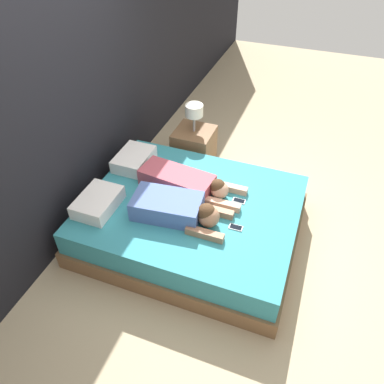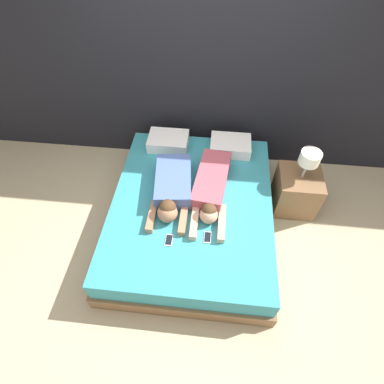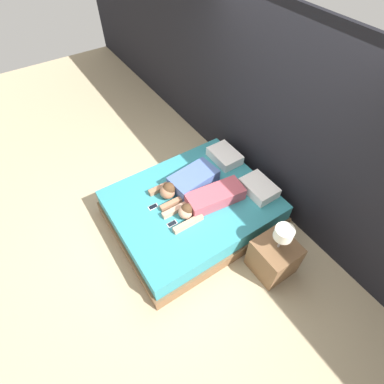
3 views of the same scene
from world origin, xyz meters
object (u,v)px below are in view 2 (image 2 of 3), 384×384
(bed, at_px, (192,213))
(person_left, at_px, (172,189))
(nightstand, at_px, (297,189))
(cell_phone_right, at_px, (208,237))
(cell_phone_left, at_px, (169,240))
(person_right, at_px, (211,188))
(pillow_head_left, at_px, (168,141))
(pillow_head_right, at_px, (230,146))

(bed, relative_size, person_left, 2.23)
(nightstand, bearing_deg, cell_phone_right, -139.37)
(bed, distance_m, cell_phone_left, 0.58)
(person_right, bearing_deg, bed, -146.56)
(pillow_head_left, xyz_separation_m, person_right, (0.57, -0.71, 0.02))
(person_left, bearing_deg, nightstand, 14.30)
(cell_phone_left, relative_size, nightstand, 0.15)
(person_left, height_order, cell_phone_right, person_left)
(nightstand, bearing_deg, cell_phone_left, -145.92)
(cell_phone_left, xyz_separation_m, nightstand, (1.36, 0.92, -0.17))
(pillow_head_left, height_order, person_right, person_right)
(bed, bearing_deg, cell_phone_left, -108.92)
(pillow_head_left, xyz_separation_m, person_left, (0.16, -0.77, 0.03))
(pillow_head_right, relative_size, cell_phone_left, 3.74)
(pillow_head_right, height_order, nightstand, nightstand)
(pillow_head_right, height_order, cell_phone_left, pillow_head_right)
(bed, relative_size, cell_phone_right, 16.59)
(person_left, distance_m, cell_phone_right, 0.65)
(pillow_head_left, height_order, nightstand, nightstand)
(cell_phone_right, bearing_deg, bed, 114.55)
(person_right, bearing_deg, cell_phone_right, -89.27)
(pillow_head_left, xyz_separation_m, cell_phone_left, (0.21, -1.33, -0.07))
(cell_phone_left, bearing_deg, bed, 71.08)
(pillow_head_right, height_order, cell_phone_right, pillow_head_right)
(cell_phone_left, bearing_deg, nightstand, 34.08)
(person_left, height_order, cell_phone_left, person_left)
(bed, xyz_separation_m, cell_phone_right, (0.20, -0.43, 0.23))
(person_left, xyz_separation_m, nightstand, (1.40, 0.36, -0.26))
(pillow_head_right, xyz_separation_m, person_left, (-0.60, -0.77, 0.03))
(person_right, height_order, cell_phone_right, person_right)
(person_right, height_order, cell_phone_left, person_right)
(person_right, bearing_deg, cell_phone_left, -120.00)
(pillow_head_left, xyz_separation_m, nightstand, (1.57, -0.42, -0.23))
(pillow_head_left, distance_m, person_right, 0.91)
(pillow_head_left, bearing_deg, bed, -65.51)
(person_right, relative_size, nightstand, 1.28)
(cell_phone_right, bearing_deg, cell_phone_left, -169.34)
(pillow_head_right, distance_m, person_left, 0.98)
(pillow_head_left, bearing_deg, cell_phone_left, -81.08)
(pillow_head_left, distance_m, nightstand, 1.64)
(bed, bearing_deg, pillow_head_right, 65.51)
(pillow_head_left, relative_size, cell_phone_right, 3.74)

